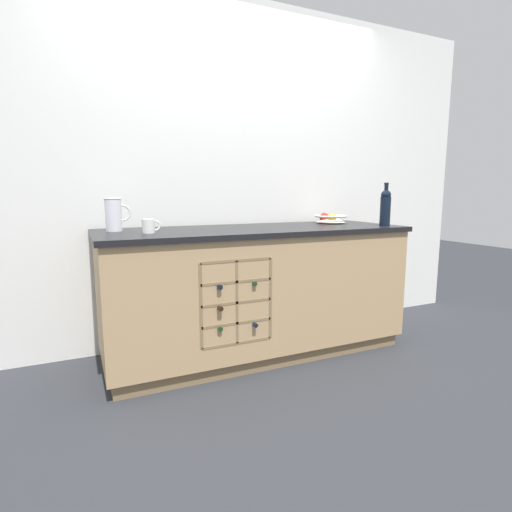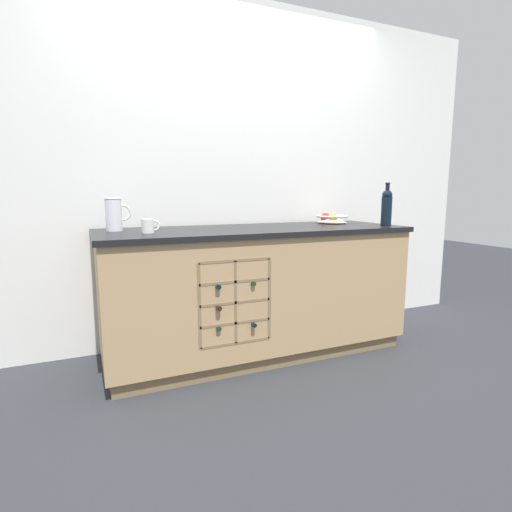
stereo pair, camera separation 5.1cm
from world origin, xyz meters
TOP-DOWN VIEW (x-y plane):
  - ground_plane at (0.00, 0.00)m, footprint 14.00×14.00m
  - back_wall at (0.00, 0.42)m, footprint 4.48×0.06m
  - kitchen_island at (-0.00, -0.00)m, footprint 2.12×0.76m
  - fruit_bowl at (0.71, 0.14)m, footprint 0.25×0.25m
  - white_pitcher at (-0.91, 0.15)m, footprint 0.16×0.11m
  - ceramic_mug at (-0.73, -0.07)m, footprint 0.11×0.08m
  - standing_wine_bottle at (0.94, -0.22)m, footprint 0.08×0.08m

SIDE VIEW (x-z plane):
  - ground_plane at x=0.00m, z-range 0.00..0.00m
  - kitchen_island at x=0.00m, z-range 0.01..0.90m
  - fruit_bowl at x=0.71m, z-range 0.89..0.98m
  - ceramic_mug at x=-0.73m, z-range 0.89..0.98m
  - white_pitcher at x=-0.91m, z-range 0.90..1.11m
  - standing_wine_bottle at x=0.94m, z-range 0.88..1.19m
  - back_wall at x=0.00m, z-range 0.00..2.55m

